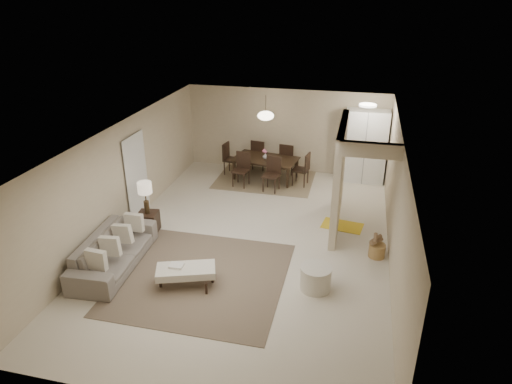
% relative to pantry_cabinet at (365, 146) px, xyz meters
% --- Properties ---
extents(floor, '(9.00, 9.00, 0.00)m').
position_rel_pantry_cabinet_xyz_m(floor, '(-2.35, -4.15, -1.05)').
color(floor, beige).
rests_on(floor, ground).
extents(ceiling, '(9.00, 9.00, 0.00)m').
position_rel_pantry_cabinet_xyz_m(ceiling, '(-2.35, -4.15, 1.45)').
color(ceiling, white).
rests_on(ceiling, back_wall).
extents(back_wall, '(6.00, 0.00, 6.00)m').
position_rel_pantry_cabinet_xyz_m(back_wall, '(-2.35, 0.35, 0.20)').
color(back_wall, '#C0AE91').
rests_on(back_wall, floor).
extents(left_wall, '(0.00, 9.00, 9.00)m').
position_rel_pantry_cabinet_xyz_m(left_wall, '(-5.35, -4.15, 0.20)').
color(left_wall, '#C0AE91').
rests_on(left_wall, floor).
extents(right_wall, '(0.00, 9.00, 9.00)m').
position_rel_pantry_cabinet_xyz_m(right_wall, '(0.65, -4.15, 0.20)').
color(right_wall, '#C0AE91').
rests_on(right_wall, floor).
extents(partition, '(0.15, 2.50, 2.50)m').
position_rel_pantry_cabinet_xyz_m(partition, '(-0.55, -2.90, 0.20)').
color(partition, '#C0AE91').
rests_on(partition, floor).
extents(doorway, '(0.04, 0.90, 2.04)m').
position_rel_pantry_cabinet_xyz_m(doorway, '(-5.32, -3.55, -0.03)').
color(doorway, black).
rests_on(doorway, floor).
extents(pantry_cabinet, '(1.20, 0.55, 2.10)m').
position_rel_pantry_cabinet_xyz_m(pantry_cabinet, '(0.00, 0.00, 0.00)').
color(pantry_cabinet, white).
rests_on(pantry_cabinet, floor).
extents(flush_light, '(0.44, 0.44, 0.05)m').
position_rel_pantry_cabinet_xyz_m(flush_light, '(-0.05, -0.95, 1.41)').
color(flush_light, white).
rests_on(flush_light, ceiling).
extents(living_rug, '(3.20, 3.20, 0.01)m').
position_rel_pantry_cabinet_xyz_m(living_rug, '(-2.94, -5.72, -1.04)').
color(living_rug, brown).
rests_on(living_rug, floor).
extents(sofa, '(2.41, 1.06, 0.69)m').
position_rel_pantry_cabinet_xyz_m(sofa, '(-4.80, -5.72, -0.70)').
color(sofa, slate).
rests_on(sofa, floor).
extents(ottoman_bench, '(1.21, 0.84, 0.39)m').
position_rel_pantry_cabinet_xyz_m(ottoman_bench, '(-3.14, -6.02, -0.73)').
color(ottoman_bench, beige).
rests_on(ottoman_bench, living_rug).
extents(side_table, '(0.49, 0.49, 0.48)m').
position_rel_pantry_cabinet_xyz_m(side_table, '(-4.75, -4.25, -0.81)').
color(side_table, black).
rests_on(side_table, floor).
extents(table_lamp, '(0.32, 0.32, 0.76)m').
position_rel_pantry_cabinet_xyz_m(table_lamp, '(-4.75, -4.25, -0.00)').
color(table_lamp, '#41301C').
rests_on(table_lamp, side_table).
extents(round_pouf, '(0.60, 0.60, 0.47)m').
position_rel_pantry_cabinet_xyz_m(round_pouf, '(-0.74, -5.56, -0.82)').
color(round_pouf, beige).
rests_on(round_pouf, floor).
extents(wicker_basket, '(0.42, 0.42, 0.29)m').
position_rel_pantry_cabinet_xyz_m(wicker_basket, '(0.40, -4.15, -0.90)').
color(wicker_basket, olive).
rests_on(wicker_basket, floor).
extents(dining_rug, '(2.80, 2.10, 0.01)m').
position_rel_pantry_cabinet_xyz_m(dining_rug, '(-2.78, -0.56, -1.04)').
color(dining_rug, '#8B7A56').
rests_on(dining_rug, floor).
extents(dining_table, '(1.98, 1.31, 0.65)m').
position_rel_pantry_cabinet_xyz_m(dining_table, '(-2.78, -0.56, -0.73)').
color(dining_table, black).
rests_on(dining_table, dining_rug).
extents(dining_chairs, '(2.62, 2.06, 0.96)m').
position_rel_pantry_cabinet_xyz_m(dining_chairs, '(-2.78, -0.56, -0.57)').
color(dining_chairs, black).
rests_on(dining_chairs, dining_rug).
extents(vase, '(0.17, 0.17, 0.17)m').
position_rel_pantry_cabinet_xyz_m(vase, '(-2.78, -0.56, -0.32)').
color(vase, white).
rests_on(vase, dining_table).
extents(yellow_mat, '(1.02, 0.72, 0.01)m').
position_rel_pantry_cabinet_xyz_m(yellow_mat, '(-0.38, -2.95, -1.04)').
color(yellow_mat, yellow).
rests_on(yellow_mat, floor).
extents(pendant_light, '(0.46, 0.46, 0.71)m').
position_rel_pantry_cabinet_xyz_m(pendant_light, '(-2.78, -0.56, 0.87)').
color(pendant_light, '#41301C').
rests_on(pendant_light, ceiling).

